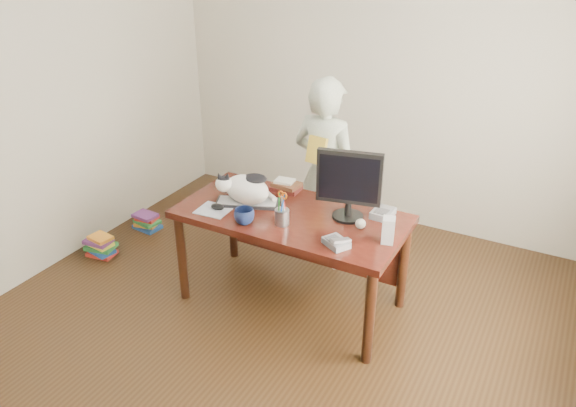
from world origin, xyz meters
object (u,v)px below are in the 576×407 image
Objects in this scene: desk at (296,227)px; mouse at (218,207)px; keyboard at (247,203)px; pen_cup at (282,215)px; phone at (337,242)px; person at (325,174)px; book_pile_a at (101,246)px; book_pile_b at (147,221)px; monitor at (349,182)px; cat at (245,188)px; speaker at (388,230)px; coffee_mug at (244,216)px; calculator at (383,213)px; baseball at (361,224)px; book_stack at (286,186)px.

mouse is (-0.49, -0.28, 0.17)m from desk.
pen_cup is at bearing -44.22° from keyboard.
phone is 1.03m from person.
book_pile_a reaches higher than book_pile_b.
keyboard is 0.31× the size of person.
monitor reaches higher than book_pile_b.
cat is 2.44× the size of speaker.
monitor is 3.61× the size of coffee_mug.
calculator is (1.06, 0.46, 0.00)m from mouse.
person is (-0.62, 0.39, 0.01)m from calculator.
calculator is at bearing 99.34° from speaker.
desk is at bearing -5.88° from cat.
book_pile_a is at bearing -174.16° from baseball.
pen_cup is 0.53m from baseball.
speaker is at bearing -9.38° from book_pile_b.
phone is at bearing -99.59° from baseball.
speaker is 0.95× the size of calculator.
phone is 0.34m from speaker.
monitor is 1.83× the size of book_pile_a.
person reaches higher than coffee_mug.
baseball is 0.77m from book_stack.
phone reaches higher than book_pile_b.
person reaches higher than mouse.
speaker is 0.24m from baseball.
mouse is 0.94m from phone.
pen_cup is at bearing -139.75° from calculator.
cat is 6.06× the size of baseball.
keyboard is 0.97× the size of monitor.
coffee_mug is at bearing -84.72° from keyboard.
book_pile_a is (-1.77, -0.03, -0.73)m from pen_cup.
coffee_mug is (-0.23, -0.11, -0.02)m from pen_cup.
phone is 2.31m from book_pile_a.
phone is at bearing -38.56° from keyboard.
monitor is 0.43m from speaker.
speaker is at bearing 13.52° from coffee_mug.
mouse is 1.44m from book_pile_a.
keyboard is 1.07m from speaker.
keyboard is at bearing 73.75° from person.
speaker is 1.04m from person.
keyboard is at bearing 8.36° from cat.
coffee_mug is 0.94m from person.
speaker is at bearing -24.45° from keyboard.
cat is 0.30m from coffee_mug.
person reaches higher than book_stack.
person is at bearing 94.43° from pen_cup.
book_pile_a is at bearing 164.01° from cat.
monitor reaches higher than cat.
cat is 0.41m from pen_cup.
keyboard is 3.51× the size of coffee_mug.
pen_cup is at bearing 25.75° from coffee_mug.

